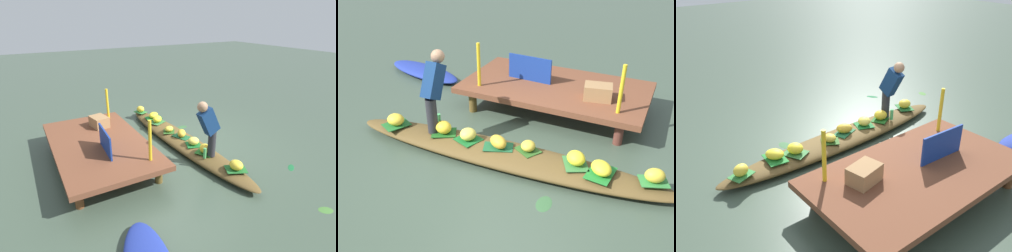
# 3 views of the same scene
# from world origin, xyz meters

# --- Properties ---
(canal_water) EXTENTS (40.00, 40.00, 0.00)m
(canal_water) POSITION_xyz_m (0.00, 0.00, 0.00)
(canal_water) COLOR #3E4F3F
(canal_water) RESTS_ON ground
(dock_platform) EXTENTS (3.20, 1.80, 0.46)m
(dock_platform) POSITION_xyz_m (0.13, 1.91, 0.40)
(dock_platform) COLOR brown
(dock_platform) RESTS_ON ground
(vendor_boat) EXTENTS (4.89, 0.85, 0.22)m
(vendor_boat) POSITION_xyz_m (0.00, 0.00, 0.11)
(vendor_boat) COLOR brown
(vendor_boat) RESTS_ON ground
(leaf_mat_0) EXTENTS (0.44, 0.47, 0.01)m
(leaf_mat_0) POSITION_xyz_m (-1.78, -0.11, 0.22)
(leaf_mat_0) COLOR #20652A
(leaf_mat_0) RESTS_ON vendor_boat
(banana_bunch_0) EXTENTS (0.28, 0.24, 0.18)m
(banana_bunch_0) POSITION_xyz_m (-1.78, -0.11, 0.31)
(banana_bunch_0) COLOR yellow
(banana_bunch_0) RESTS_ON vendor_boat
(leaf_mat_1) EXTENTS (0.36, 0.46, 0.01)m
(leaf_mat_1) POSITION_xyz_m (1.40, 0.01, 0.22)
(leaf_mat_1) COLOR #20772C
(leaf_mat_1) RESTS_ON vendor_boat
(banana_bunch_1) EXTENTS (0.38, 0.39, 0.16)m
(banana_bunch_1) POSITION_xyz_m (1.40, 0.01, 0.30)
(banana_bunch_1) COLOR yellow
(banana_bunch_1) RESTS_ON vendor_boat
(leaf_mat_2) EXTENTS (0.45, 0.42, 0.01)m
(leaf_mat_2) POSITION_xyz_m (-0.96, 0.00, 0.22)
(leaf_mat_2) COLOR #1D581E
(leaf_mat_2) RESTS_ON vendor_boat
(banana_bunch_2) EXTENTS (0.32, 0.29, 0.19)m
(banana_bunch_2) POSITION_xyz_m (-0.96, 0.00, 0.31)
(banana_bunch_2) COLOR yellow
(banana_bunch_2) RESTS_ON vendor_boat
(leaf_mat_3) EXTENTS (0.48, 0.38, 0.01)m
(leaf_mat_3) POSITION_xyz_m (-0.05, 0.00, 0.22)
(leaf_mat_3) COLOR #1D5B32
(leaf_mat_3) RESTS_ON vendor_boat
(banana_bunch_3) EXTENTS (0.35, 0.31, 0.17)m
(banana_bunch_3) POSITION_xyz_m (-0.05, 0.00, 0.31)
(banana_bunch_3) COLOR gold
(banana_bunch_3) RESTS_ON vendor_boat
(leaf_mat_4) EXTENTS (0.41, 0.36, 0.01)m
(leaf_mat_4) POSITION_xyz_m (2.03, 0.13, 0.22)
(leaf_mat_4) COLOR #33813B
(leaf_mat_4) RESTS_ON vendor_boat
(banana_bunch_4) EXTENTS (0.30, 0.27, 0.18)m
(banana_bunch_4) POSITION_xyz_m (2.03, 0.13, 0.31)
(banana_bunch_4) COLOR yellow
(banana_bunch_4) RESTS_ON vendor_boat
(leaf_mat_5) EXTENTS (0.42, 0.41, 0.01)m
(leaf_mat_5) POSITION_xyz_m (-0.54, -0.01, 0.22)
(leaf_mat_5) COLOR #1A6429
(leaf_mat_5) RESTS_ON vendor_boat
(banana_bunch_5) EXTENTS (0.24, 0.25, 0.17)m
(banana_bunch_5) POSITION_xyz_m (-0.54, -0.01, 0.31)
(banana_bunch_5) COLOR #E9D650
(banana_bunch_5) RESTS_ON vendor_boat
(leaf_mat_6) EXTENTS (0.40, 0.39, 0.01)m
(leaf_mat_6) POSITION_xyz_m (0.36, 0.11, 0.22)
(leaf_mat_6) COLOR #2C5B20
(leaf_mat_6) RESTS_ON vendor_boat
(banana_bunch_6) EXTENTS (0.26, 0.27, 0.14)m
(banana_bunch_6) POSITION_xyz_m (0.36, 0.11, 0.29)
(banana_bunch_6) COLOR gold
(banana_bunch_6) RESTS_ON vendor_boat
(leaf_mat_7) EXTENTS (0.44, 0.47, 0.01)m
(leaf_mat_7) POSITION_xyz_m (1.05, 0.08, 0.22)
(leaf_mat_7) COLOR #367439
(leaf_mat_7) RESTS_ON vendor_boat
(banana_bunch_7) EXTENTS (0.35, 0.35, 0.18)m
(banana_bunch_7) POSITION_xyz_m (1.05, 0.08, 0.31)
(banana_bunch_7) COLOR yellow
(banana_bunch_7) RESTS_ON vendor_boat
(vendor_person) EXTENTS (0.20, 0.51, 1.20)m
(vendor_person) POSITION_xyz_m (-1.13, 0.08, 0.90)
(vendor_person) COLOR #28282D
(vendor_person) RESTS_ON vendor_boat
(water_bottle) EXTENTS (0.06, 0.06, 0.22)m
(water_bottle) POSITION_xyz_m (-1.14, 0.14, 0.32)
(water_bottle) COLOR #4BB15E
(water_bottle) RESTS_ON vendor_boat
(market_banner) EXTENTS (0.82, 0.08, 0.45)m
(market_banner) POSITION_xyz_m (-0.37, 1.91, 0.69)
(market_banner) COLOR navy
(market_banner) RESTS_ON dock_platform
(railing_post_west) EXTENTS (0.06, 0.06, 0.77)m
(railing_post_west) POSITION_xyz_m (-1.07, 1.31, 0.85)
(railing_post_west) COLOR yellow
(railing_post_west) RESTS_ON dock_platform
(railing_post_east) EXTENTS (0.06, 0.06, 0.77)m
(railing_post_east) POSITION_xyz_m (1.33, 1.31, 0.85)
(railing_post_east) COLOR yellow
(railing_post_east) RESTS_ON dock_platform
(produce_crate) EXTENTS (0.49, 0.40, 0.25)m
(produce_crate) POSITION_xyz_m (0.93, 1.66, 0.59)
(produce_crate) COLOR #9C7349
(produce_crate) RESTS_ON dock_platform
(drifting_plant_0) EXTENTS (0.26, 0.30, 0.01)m
(drifting_plant_0) POSITION_xyz_m (-2.03, -1.40, 0.00)
(drifting_plant_0) COLOR #1A6132
(drifting_plant_0) RESTS_ON ground
(drifting_plant_1) EXTENTS (0.24, 0.29, 0.01)m
(drifting_plant_1) POSITION_xyz_m (-3.16, -0.77, 0.00)
(drifting_plant_1) COLOR #427632
(drifting_plant_1) RESTS_ON ground
(drifting_plant_2) EXTENTS (0.21, 0.32, 0.01)m
(drifting_plant_2) POSITION_xyz_m (0.88, -0.61, 0.00)
(drifting_plant_2) COLOR #376438
(drifting_plant_2) RESTS_ON ground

